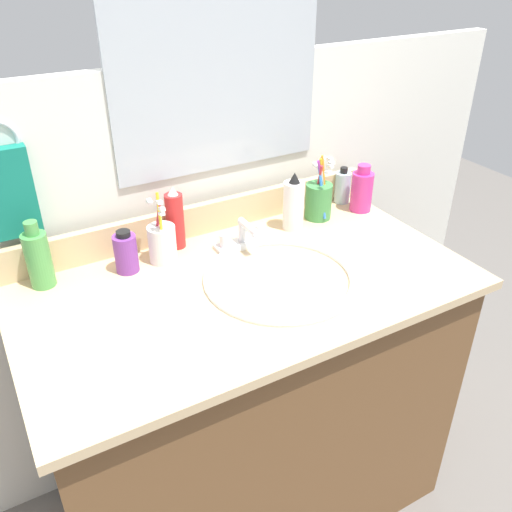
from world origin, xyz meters
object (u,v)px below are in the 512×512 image
(hand_towel, at_px, (10,193))
(faucet, at_px, (244,237))
(bottle_gel_clear, at_px, (343,187))
(cup_white_ceramic, at_px, (162,242))
(bottle_toner_green, at_px, (38,258))
(bottle_cream_purple, at_px, (126,253))
(bottle_spray_red, at_px, (175,220))
(bottle_soap_pink, at_px, (362,190))
(cup_green, at_px, (319,199))
(bottle_lotion_white, at_px, (294,204))

(hand_towel, xyz_separation_m, faucet, (0.54, -0.15, -0.19))
(bottle_gel_clear, height_order, cup_white_ceramic, cup_white_ceramic)
(bottle_toner_green, relative_size, bottle_gel_clear, 1.49)
(faucet, height_order, bottle_cream_purple, bottle_cream_purple)
(bottle_spray_red, xyz_separation_m, cup_white_ceramic, (-0.06, -0.05, -0.03))
(bottle_spray_red, distance_m, bottle_cream_purple, 0.17)
(bottle_cream_purple, distance_m, bottle_gel_clear, 0.73)
(bottle_soap_pink, relative_size, bottle_gel_clear, 1.27)
(hand_towel, xyz_separation_m, cup_white_ceramic, (0.32, -0.11, -0.17))
(bottle_toner_green, bearing_deg, bottle_cream_purple, -10.77)
(bottle_cream_purple, bearing_deg, cup_white_ceramic, 0.63)
(bottle_soap_pink, distance_m, cup_green, 0.15)
(bottle_lotion_white, bearing_deg, bottle_cream_purple, 178.68)
(hand_towel, height_order, bottle_soap_pink, hand_towel)
(hand_towel, distance_m, bottle_lotion_white, 0.74)
(bottle_spray_red, bearing_deg, bottle_gel_clear, 0.83)
(faucet, bearing_deg, bottle_lotion_white, 7.64)
(bottle_cream_purple, xyz_separation_m, bottle_gel_clear, (0.73, 0.06, -0.00))
(hand_towel, distance_m, bottle_toner_green, 0.16)
(bottle_soap_pink, xyz_separation_m, cup_white_ceramic, (-0.65, 0.01, -0.01))
(bottle_cream_purple, distance_m, bottle_lotion_white, 0.50)
(bottle_lotion_white, distance_m, bottle_soap_pink, 0.25)
(bottle_toner_green, height_order, cup_white_ceramic, cup_white_ceramic)
(bottle_spray_red, bearing_deg, cup_green, -6.00)
(bottle_spray_red, relative_size, cup_green, 0.90)
(bottle_spray_red, height_order, bottle_gel_clear, bottle_spray_red)
(faucet, xyz_separation_m, bottle_spray_red, (-0.16, 0.09, 0.05))
(bottle_lotion_white, bearing_deg, bottle_soap_pink, -0.41)
(hand_towel, xyz_separation_m, bottle_cream_purple, (0.22, -0.12, -0.17))
(bottle_lotion_white, relative_size, cup_green, 0.87)
(bottle_toner_green, relative_size, cup_white_ceramic, 0.89)
(hand_towel, height_order, bottle_gel_clear, hand_towel)
(bottle_cream_purple, bearing_deg, bottle_soap_pink, -1.02)
(bottle_toner_green, relative_size, bottle_soap_pink, 1.17)
(bottle_spray_red, relative_size, bottle_gel_clear, 1.53)
(bottle_cream_purple, height_order, bottle_soap_pink, bottle_soap_pink)
(bottle_toner_green, height_order, bottle_soap_pink, bottle_toner_green)
(hand_towel, height_order, bottle_spray_red, hand_towel)
(bottle_spray_red, relative_size, bottle_toner_green, 1.03)
(bottle_soap_pink, distance_m, bottle_gel_clear, 0.08)
(bottle_spray_red, distance_m, bottle_toner_green, 0.36)
(bottle_lotion_white, distance_m, bottle_gel_clear, 0.25)
(bottle_toner_green, height_order, cup_green, cup_green)
(bottle_gel_clear, bearing_deg, cup_white_ceramic, -174.40)
(bottle_lotion_white, bearing_deg, bottle_toner_green, 175.93)
(cup_white_ceramic, bearing_deg, cup_green, 0.85)
(faucet, distance_m, cup_white_ceramic, 0.23)
(bottle_soap_pink, xyz_separation_m, cup_green, (-0.14, 0.02, -0.01))
(bottle_toner_green, bearing_deg, cup_green, -2.12)
(bottle_spray_red, relative_size, cup_white_ceramic, 0.92)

